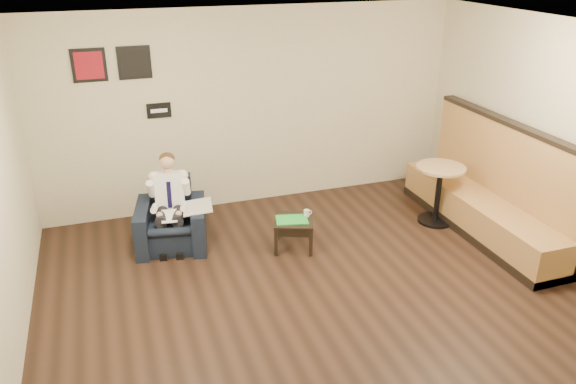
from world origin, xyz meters
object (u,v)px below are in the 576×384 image
object	(u,v)px
side_table	(294,233)
green_folder	(292,220)
armchair	(171,216)
coffee_mug	(307,213)
smartphone	(298,214)
cafe_table	(438,194)
seated_man	(169,209)
banquette	(487,180)

from	to	relation	value
side_table	green_folder	bearing A→B (deg)	-166.85
armchair	coffee_mug	size ratio (longest dim) A/B	10.20
smartphone	cafe_table	xyz separation A→B (m)	(2.01, -0.06, 0.01)
side_table	smartphone	bearing A→B (deg)	52.11
seated_man	coffee_mug	bearing A→B (deg)	-3.15
coffee_mug	smartphone	bearing A→B (deg)	142.36
smartphone	green_folder	bearing A→B (deg)	-103.96
seated_man	side_table	bearing A→B (deg)	-6.36
seated_man	side_table	distance (m)	1.58
armchair	cafe_table	xyz separation A→B (m)	(3.55, -0.51, -0.00)
green_folder	banquette	xyz separation A→B (m)	(2.55, -0.37, 0.33)
banquette	armchair	bearing A→B (deg)	166.76
green_folder	cafe_table	distance (m)	2.13
smartphone	side_table	bearing A→B (deg)	-97.35
banquette	seated_man	bearing A→B (deg)	168.27
armchair	coffee_mug	bearing A→B (deg)	-6.73
seated_man	cafe_table	size ratio (longest dim) A/B	1.37
side_table	smartphone	distance (m)	0.25
cafe_table	smartphone	bearing A→B (deg)	178.20
armchair	smartphone	xyz separation A→B (m)	(1.53, -0.44, -0.01)
seated_man	cafe_table	distance (m)	3.59
seated_man	smartphone	bearing A→B (deg)	-1.43
cafe_table	coffee_mug	bearing A→B (deg)	-179.73
green_folder	banquette	distance (m)	2.60
coffee_mug	smartphone	world-z (taller)	coffee_mug
seated_man	smartphone	distance (m)	1.60
seated_man	cafe_table	bearing A→B (deg)	4.39
green_folder	seated_man	bearing A→B (deg)	162.24
armchair	cafe_table	size ratio (longest dim) A/B	1.03
green_folder	smartphone	world-z (taller)	green_folder
armchair	green_folder	world-z (taller)	armchair
smartphone	cafe_table	size ratio (longest dim) A/B	0.15
banquette	cafe_table	size ratio (longest dim) A/B	3.49
side_table	banquette	distance (m)	2.60
coffee_mug	banquette	bearing A→B (deg)	-10.15
cafe_table	side_table	bearing A→B (deg)	-178.58
side_table	cafe_table	bearing A→B (deg)	1.42
smartphone	banquette	size ratio (longest dim) A/B	0.04
green_folder	cafe_table	bearing A→B (deg)	1.59
coffee_mug	cafe_table	size ratio (longest dim) A/B	0.10
armchair	side_table	world-z (taller)	armchair
green_folder	cafe_table	world-z (taller)	cafe_table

